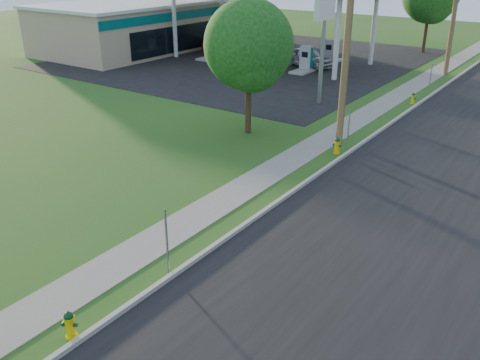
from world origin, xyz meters
name	(u,v)px	position (x,y,z in m)	size (l,w,h in m)	color
ground_plane	(31,357)	(0.00, 0.00, 0.00)	(140.00, 140.00, 0.00)	#214F19
road	(390,232)	(4.50, 10.00, 0.01)	(8.00, 120.00, 0.02)	black
curb	(283,198)	(0.50, 10.00, 0.07)	(0.15, 120.00, 0.15)	#9E9C92
sidewalk	(244,188)	(-1.25, 10.00, 0.01)	(1.50, 120.00, 0.03)	gray
forecourt	(250,58)	(-16.00, 32.00, 0.01)	(26.00, 28.00, 0.02)	black
utility_pole_mid	(348,34)	(-0.60, 17.00, 4.95)	(1.40, 0.32, 9.80)	brown
utility_pole_far	(455,6)	(-0.60, 35.00, 4.80)	(1.40, 0.32, 9.50)	brown
sign_post_near	(167,242)	(0.25, 4.20, 1.00)	(0.05, 0.04, 2.00)	gray
sign_post_mid	(348,130)	(0.25, 16.00, 1.00)	(0.05, 0.04, 2.00)	gray
sign_post_far	(430,80)	(0.25, 28.20, 1.00)	(0.05, 0.04, 2.00)	gray
fuel_pump_nw	(212,50)	(-18.50, 30.00, 0.72)	(1.20, 3.20, 1.90)	#9E9C92
fuel_pump_ne	(306,62)	(-9.50, 30.00, 0.72)	(1.20, 3.20, 1.90)	#9E9C92
fuel_pump_sw	(240,44)	(-18.50, 34.00, 0.72)	(1.20, 3.20, 1.90)	#9E9C92
fuel_pump_se	(330,54)	(-9.50, 34.00, 0.72)	(1.20, 3.20, 1.90)	#9E9C92
convenience_store	(155,23)	(-26.98, 32.00, 2.13)	(10.40, 22.40, 4.25)	tan
price_pylon	(325,8)	(-4.50, 22.50, 5.43)	(0.34, 2.04, 6.85)	gray
tree_verge	(249,49)	(-4.76, 15.46, 4.14)	(4.24, 4.24, 6.43)	#332412
hydrant_near	(70,325)	(0.20, 0.94, 0.36)	(0.38, 0.34, 0.74)	#DCC304
hydrant_mid	(337,146)	(0.02, 15.43, 0.38)	(0.40, 0.35, 0.77)	#FBBB0A
hydrant_far	(413,98)	(0.09, 25.61, 0.34)	(0.36, 0.32, 0.69)	yellow
car_red	(231,45)	(-18.75, 33.02, 0.72)	(2.40, 5.21, 1.45)	maroon
car_silver	(308,57)	(-10.23, 31.61, 0.74)	(1.74, 4.32, 1.47)	#B3B6BB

